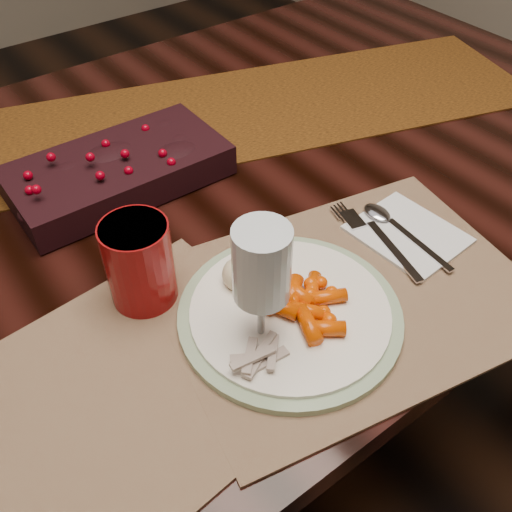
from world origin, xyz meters
TOP-DOWN VIEW (x-y plane):
  - floor at (0.00, 0.00)m, footprint 5.00×5.00m
  - dining_table at (0.00, 0.00)m, footprint 1.80×1.00m
  - table_runner at (0.01, 0.19)m, footprint 1.60×0.77m
  - centerpiece at (-0.08, 0.06)m, footprint 0.34×0.17m
  - placemat_main at (0.05, -0.33)m, footprint 0.52×0.43m
  - placemat_second at (-0.27, -0.29)m, footprint 0.47×0.36m
  - dinner_plate at (-0.04, -0.32)m, footprint 0.34×0.34m
  - baby_carrots at (-0.01, -0.34)m, footprint 0.12×0.10m
  - mashed_potatoes at (-0.04, -0.26)m, footprint 0.08×0.07m
  - turkey_shreds at (-0.11, -0.36)m, footprint 0.08×0.07m
  - napkin at (0.20, -0.30)m, footprint 0.14×0.16m
  - fork at (0.15, -0.30)m, footprint 0.07×0.17m
  - spoon at (0.19, -0.30)m, footprint 0.04×0.16m
  - red_cup at (-0.16, -0.18)m, footprint 0.10×0.10m
  - wine_glass at (-0.09, -0.33)m, footprint 0.07×0.07m

SIDE VIEW (x-z plane):
  - floor at x=0.00m, z-range 0.00..0.00m
  - dining_table at x=0.00m, z-range 0.00..0.75m
  - table_runner at x=0.01m, z-range 0.75..0.75m
  - placemat_second at x=-0.27m, z-range 0.75..0.75m
  - placemat_main at x=0.05m, z-range 0.75..0.75m
  - napkin at x=0.20m, z-range 0.75..0.76m
  - fork at x=0.15m, z-range 0.76..0.76m
  - spoon at x=0.19m, z-range 0.76..0.76m
  - dinner_plate at x=-0.04m, z-range 0.75..0.77m
  - turkey_shreds at x=-0.11m, z-range 0.77..0.78m
  - baby_carrots at x=-0.01m, z-range 0.77..0.79m
  - centerpiece at x=-0.08m, z-range 0.75..0.82m
  - mashed_potatoes at x=-0.04m, z-range 0.77..0.82m
  - red_cup at x=-0.16m, z-range 0.75..0.87m
  - wine_glass at x=-0.09m, z-range 0.75..0.93m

